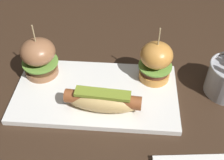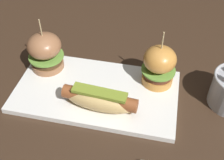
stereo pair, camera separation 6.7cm
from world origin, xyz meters
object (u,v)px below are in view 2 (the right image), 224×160
hot_dog (100,99)px  slider_right (159,66)px  platter_main (96,91)px  slider_left (45,51)px

hot_dog → slider_right: size_ratio=1.17×
platter_main → hot_dog: bearing=-67.0°
hot_dog → slider_left: 0.20m
platter_main → hot_dog: hot_dog is taller
slider_right → hot_dog: bearing=-136.2°
hot_dog → slider_left: (-0.17, 0.11, 0.02)m
hot_dog → slider_left: size_ratio=1.20×
slider_left → platter_main: bearing=-20.9°
platter_main → slider_right: (0.14, 0.06, 0.06)m
platter_main → slider_left: 0.17m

